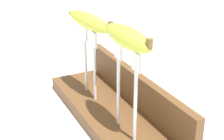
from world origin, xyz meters
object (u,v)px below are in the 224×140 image
(fork_stand_right, at_px, (127,83))
(banana_raised_left, at_px, (89,21))
(banana_raised_right, at_px, (128,37))
(fork_fallen_near, at_px, (217,80))
(fork_stand_left, at_px, (90,56))

(fork_stand_right, height_order, banana_raised_left, banana_raised_left)
(banana_raised_right, xyz_separation_m, fork_fallen_near, (-0.15, 0.39, -0.23))
(banana_raised_left, xyz_separation_m, fork_fallen_near, (0.03, 0.39, -0.22))
(fork_stand_right, distance_m, banana_raised_left, 0.20)
(banana_raised_left, height_order, fork_fallen_near, banana_raised_left)
(fork_stand_left, height_order, fork_stand_right, fork_stand_right)
(banana_raised_right, bearing_deg, banana_raised_left, -180.00)
(fork_stand_left, distance_m, fork_fallen_near, 0.41)
(fork_stand_left, relative_size, fork_stand_right, 0.93)
(fork_stand_left, xyz_separation_m, banana_raised_right, (0.18, -0.00, 0.10))
(banana_raised_left, xyz_separation_m, banana_raised_right, (0.18, 0.00, 0.01))
(banana_raised_right, relative_size, fork_fallen_near, 1.10)
(banana_raised_right, bearing_deg, fork_stand_left, 180.00)
(fork_stand_right, bearing_deg, banana_raised_right, -178.55)
(fork_fallen_near, bearing_deg, banana_raised_left, -94.65)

